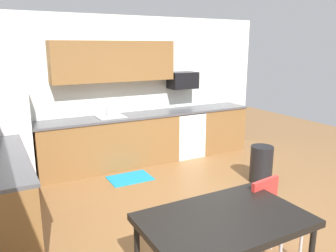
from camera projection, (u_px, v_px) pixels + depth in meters
The scene contains 16 objects.
ground_plane at pixel (204, 216), 4.37m from camera, with size 12.00×12.00×0.00m, color olive.
wall_back at pixel (126, 90), 6.32m from camera, with size 5.80×0.10×2.70m, color silver.
cabinet_run_back at pixel (110, 144), 6.01m from camera, with size 2.54×0.60×0.90m, color brown.
cabinet_run_back_right at pixel (217, 129), 7.11m from camera, with size 1.01×0.60×0.90m, color brown.
cabinet_run_left at pixel (2, 198), 3.89m from camera, with size 0.60×2.00×0.90m, color brown.
countertop_back at pixel (134, 116), 6.13m from camera, with size 4.80×0.64×0.04m, color #4C4C51.
upper_cabinets_back at pixel (114, 61), 5.87m from camera, with size 2.20×0.34×0.70m, color brown.
refrigerator at pixel (3, 134), 5.06m from camera, with size 0.76×0.70×1.75m, color white.
oven_range at pixel (185, 133), 6.74m from camera, with size 0.60×0.60×0.91m.
microwave at pixel (183, 80), 6.58m from camera, with size 0.54×0.36×0.32m, color black.
sink_basin at pixel (111, 120), 5.93m from camera, with size 0.48×0.40×0.14m, color #A5A8AD.
sink_faucet at pixel (108, 110), 6.05m from camera, with size 0.02×0.02×0.24m, color #B2B5BA.
dining_table at pixel (224, 224), 2.84m from camera, with size 1.40×0.90×0.76m.
chair_near_table at pixel (272, 215), 3.38m from camera, with size 0.45×0.45×0.85m.
trash_bin at pixel (261, 164), 5.42m from camera, with size 0.36×0.36×0.60m, color black.
floor_mat at pixel (130, 178), 5.61m from camera, with size 0.70×0.50×0.01m, color #198CBF.
Camera 1 is at (-2.31, -3.27, 2.17)m, focal length 35.85 mm.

